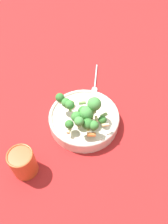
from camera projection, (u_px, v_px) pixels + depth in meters
ground_plane at (84, 123)px, 0.84m from camera, size 3.00×3.00×0.00m
bowl at (84, 119)px, 0.82m from camera, size 0.26×0.26×0.05m
pasta_salad at (83, 113)px, 0.74m from camera, size 0.21×0.16×0.10m
cup at (23, 162)px, 0.68m from camera, size 0.08×0.08×0.10m
spoon at (95, 83)px, 0.96m from camera, size 0.09×0.17×0.01m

